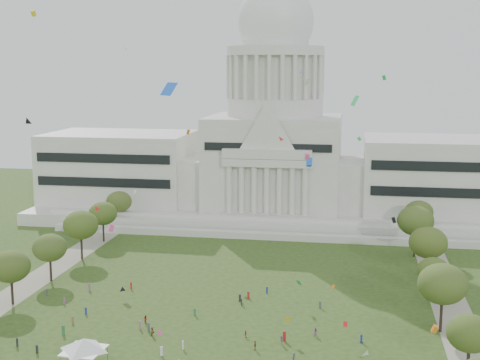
# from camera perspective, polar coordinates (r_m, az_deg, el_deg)

# --- Properties ---
(ground) EXTENTS (400.00, 400.00, 0.00)m
(ground) POSITION_cam_1_polar(r_m,az_deg,el_deg) (123.98, -3.66, -14.51)
(ground) COLOR #2F4518
(ground) RESTS_ON ground
(capitol) EXTENTS (160.00, 64.50, 91.30)m
(capitol) POSITION_cam_1_polar(r_m,az_deg,el_deg) (226.93, 2.96, 2.42)
(capitol) COLOR beige
(capitol) RESTS_ON ground
(path_left) EXTENTS (8.00, 160.00, 0.04)m
(path_left) POSITION_cam_1_polar(r_m,az_deg,el_deg) (166.57, -17.62, -8.54)
(path_left) COLOR gray
(path_left) RESTS_ON ground
(path_right) EXTENTS (8.00, 160.00, 0.04)m
(path_right) POSITION_cam_1_polar(r_m,az_deg,el_deg) (150.32, 17.62, -10.53)
(path_right) COLOR gray
(path_right) RESTS_ON ground
(row_tree_r_1) EXTENTS (7.58, 7.58, 10.78)m
(row_tree_r_1) POSITION_cam_1_polar(r_m,az_deg,el_deg) (118.03, 19.02, -12.28)
(row_tree_r_1) COLOR black
(row_tree_r_1) RESTS_ON ground
(row_tree_l_2) EXTENTS (8.42, 8.42, 11.97)m
(row_tree_l_2) POSITION_cam_1_polar(r_m,az_deg,el_deg) (152.09, -18.98, -7.00)
(row_tree_l_2) COLOR black
(row_tree_l_2) RESTS_ON ground
(row_tree_r_2) EXTENTS (9.55, 9.55, 13.58)m
(row_tree_r_2) POSITION_cam_1_polar(r_m,az_deg,el_deg) (134.94, 16.91, -8.49)
(row_tree_r_2) COLOR black
(row_tree_r_2) RESTS_ON ground
(row_tree_l_3) EXTENTS (8.12, 8.12, 11.55)m
(row_tree_l_3) POSITION_cam_1_polar(r_m,az_deg,el_deg) (165.91, -15.93, -5.58)
(row_tree_l_3) COLOR black
(row_tree_l_3) RESTS_ON ground
(row_tree_r_3) EXTENTS (7.01, 7.01, 9.98)m
(row_tree_r_3) POSITION_cam_1_polar(r_m,az_deg,el_deg) (151.88, 16.18, -7.44)
(row_tree_r_3) COLOR black
(row_tree_r_3) RESTS_ON ground
(row_tree_l_4) EXTENTS (9.29, 9.29, 13.21)m
(row_tree_l_4) POSITION_cam_1_polar(r_m,az_deg,el_deg) (181.91, -13.43, -3.76)
(row_tree_l_4) COLOR black
(row_tree_l_4) RESTS_ON ground
(row_tree_r_4) EXTENTS (9.19, 9.19, 13.06)m
(row_tree_r_4) POSITION_cam_1_polar(r_m,az_deg,el_deg) (166.23, 15.76, -5.16)
(row_tree_r_4) COLOR black
(row_tree_r_4) RESTS_ON ground
(row_tree_l_5) EXTENTS (8.33, 8.33, 11.85)m
(row_tree_l_5) POSITION_cam_1_polar(r_m,az_deg,el_deg) (199.30, -11.63, -2.82)
(row_tree_l_5) COLOR black
(row_tree_l_5) RESTS_ON ground
(row_tree_r_5) EXTENTS (9.82, 9.82, 13.96)m
(row_tree_r_5) POSITION_cam_1_polar(r_m,az_deg,el_deg) (185.44, 14.75, -3.39)
(row_tree_r_5) COLOR black
(row_tree_r_5) RESTS_ON ground
(row_tree_l_6) EXTENTS (8.19, 8.19, 11.64)m
(row_tree_l_6) POSITION_cam_1_polar(r_m,az_deg,el_deg) (216.48, -10.29, -1.83)
(row_tree_l_6) COLOR black
(row_tree_l_6) RESTS_ON ground
(row_tree_r_6) EXTENTS (8.42, 8.42, 11.97)m
(row_tree_r_6) POSITION_cam_1_polar(r_m,az_deg,el_deg) (203.42, 15.01, -2.68)
(row_tree_r_6) COLOR black
(row_tree_r_6) RESTS_ON ground
(event_tent) EXTENTS (9.74, 9.74, 5.05)m
(event_tent) POSITION_cam_1_polar(r_m,az_deg,el_deg) (120.36, -13.19, -13.48)
(event_tent) COLOR #4C4C4C
(event_tent) RESTS_ON ground
(person_0) EXTENTS (0.81, 0.94, 1.64)m
(person_0) POSITION_cam_1_polar(r_m,az_deg,el_deg) (129.47, 10.32, -13.17)
(person_0) COLOR navy
(person_0) RESTS_ON ground
(person_2) EXTENTS (0.95, 0.72, 1.75)m
(person_2) POSITION_cam_1_polar(r_m,az_deg,el_deg) (130.89, 6.49, -12.79)
(person_2) COLOR #994C8C
(person_2) RESTS_ON ground
(person_3) EXTENTS (0.96, 1.36, 1.90)m
(person_3) POSITION_cam_1_polar(r_m,az_deg,el_deg) (126.65, 3.55, -13.50)
(person_3) COLOR #4C4C51
(person_3) RESTS_ON ground
(person_4) EXTENTS (0.80, 1.19, 1.87)m
(person_4) POSITION_cam_1_polar(r_m,az_deg,el_deg) (124.46, 1.30, -13.92)
(person_4) COLOR olive
(person_4) RESTS_ON ground
(person_5) EXTENTS (1.51, 1.79, 1.84)m
(person_5) POSITION_cam_1_polar(r_m,az_deg,el_deg) (131.35, -7.49, -12.71)
(person_5) COLOR olive
(person_5) RESTS_ON ground
(person_8) EXTENTS (0.96, 0.90, 1.69)m
(person_8) POSITION_cam_1_polar(r_m,az_deg,el_deg) (137.68, -8.05, -11.68)
(person_8) COLOR #B21E1E
(person_8) RESTS_ON ground
(person_9) EXTENTS (0.93, 1.13, 1.55)m
(person_9) POSITION_cam_1_polar(r_m,az_deg,el_deg) (120.63, 4.63, -14.83)
(person_9) COLOR #4C4C51
(person_9) RESTS_ON ground
(person_10) EXTENTS (0.69, 0.94, 1.43)m
(person_10) POSITION_cam_1_polar(r_m,az_deg,el_deg) (129.80, 0.49, -13.00)
(person_10) COLOR #B21E1E
(person_10) RESTS_ON ground
(distant_crowd) EXTENTS (63.04, 41.03, 1.95)m
(distant_crowd) POSITION_cam_1_polar(r_m,az_deg,el_deg) (138.02, -8.07, -11.63)
(distant_crowd) COLOR #33723F
(distant_crowd) RESTS_ON ground
(kite_swarm) EXTENTS (91.76, 105.49, 65.59)m
(kite_swarm) POSITION_cam_1_polar(r_m,az_deg,el_deg) (126.53, -1.45, -0.21)
(kite_swarm) COLOR green
(kite_swarm) RESTS_ON ground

